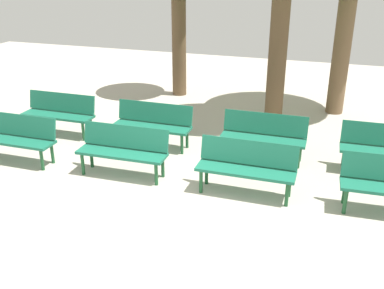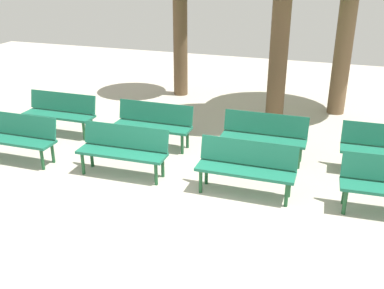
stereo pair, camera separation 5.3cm
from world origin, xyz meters
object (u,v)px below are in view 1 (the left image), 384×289
object	(u,v)px
bench_r1_c2	(264,134)
bench_r1_c0	(59,111)
bench_r0_c1	(123,148)
bench_r1_c1	(153,122)
bench_r0_c0	(16,135)
bench_r0_c2	(247,165)

from	to	relation	value
bench_r1_c2	bench_r1_c0	bearing A→B (deg)	-179.72
bench_r0_c1	bench_r1_c1	distance (m)	1.38
bench_r0_c0	bench_r1_c2	bearing A→B (deg)	19.20
bench_r1_c0	bench_r1_c1	distance (m)	2.20
bench_r1_c0	bench_r0_c0	bearing A→B (deg)	-88.88
bench_r0_c2	bench_r1_c1	bearing A→B (deg)	148.26
bench_r0_c2	bench_r1_c1	size ratio (longest dim) A/B	1.00
bench_r0_c0	bench_r1_c1	world-z (taller)	same
bench_r1_c1	bench_r1_c2	bearing A→B (deg)	1.21
bench_r0_c2	bench_r1_c2	xyz separation A→B (m)	(0.03, 1.43, 0.00)
bench_r0_c0	bench_r1_c1	size ratio (longest dim) A/B	1.00
bench_r1_c0	bench_r0_c2	bearing A→B (deg)	-17.34
bench_r0_c2	bench_r1_c0	size ratio (longest dim) A/B	1.00
bench_r0_c0	bench_r0_c2	distance (m)	4.39
bench_r0_c1	bench_r1_c1	size ratio (longest dim) A/B	1.01
bench_r1_c0	bench_r0_c1	bearing A→B (deg)	-31.99
bench_r0_c0	bench_r0_c1	distance (m)	2.19
bench_r0_c1	bench_r0_c0	bearing A→B (deg)	-178.80
bench_r0_c2	bench_r1_c1	world-z (taller)	same
bench_r0_c1	bench_r0_c2	size ratio (longest dim) A/B	1.01
bench_r1_c0	bench_r1_c2	xyz separation A→B (m)	(4.45, 0.05, 0.00)
bench_r1_c1	bench_r1_c2	distance (m)	2.25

